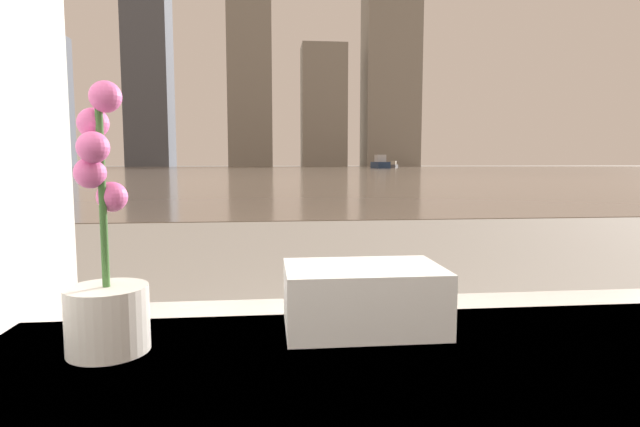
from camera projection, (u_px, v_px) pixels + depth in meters
potted_orchid at (106, 277)px, 0.82m from camera, size 0.13×0.13×0.44m
towel_stack at (363, 297)px, 0.95m from camera, size 0.29×0.19×0.12m
harbor_water at (270, 170)px, 61.51m from camera, size 180.00×110.00×0.01m
harbor_boat_0 at (394, 165)px, 86.27m from camera, size 2.22×3.30×1.17m
harbor_boat_2 at (380, 164)px, 77.66m from camera, size 1.95×5.59×2.09m
skyline_tower_0 at (46, 101)px, 110.41m from camera, size 8.52×9.92×29.09m
skyline_tower_2 at (249, 9)px, 112.91m from camera, size 9.95×8.35×71.29m
skyline_tower_3 at (323, 107)px, 116.85m from camera, size 10.32×8.15×27.95m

